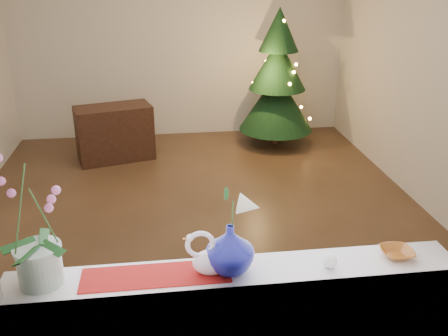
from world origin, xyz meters
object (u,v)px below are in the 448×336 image
at_px(xmas_tree, 277,78).
at_px(paperweight, 330,261).
at_px(swan, 212,253).
at_px(side_table, 115,133).
at_px(orchid_pot, 32,222).
at_px(blue_vase, 230,245).
at_px(amber_dish, 397,253).

bearing_deg(xmas_tree, paperweight, -99.90).
height_order(swan, side_table, swan).
height_order(swan, paperweight, swan).
bearing_deg(swan, xmas_tree, 83.58).
xyz_separation_m(orchid_pot, xmas_tree, (2.11, 4.26, -0.34)).
xyz_separation_m(orchid_pot, blue_vase, (0.87, -0.02, -0.18)).
relative_size(amber_dish, xmas_tree, 0.08).
bearing_deg(swan, amber_dish, 11.93).
xyz_separation_m(blue_vase, side_table, (-0.87, 3.97, -0.72)).
bearing_deg(paperweight, swan, 177.06).
distance_m(orchid_pot, side_table, 4.05).
bearing_deg(paperweight, amber_dish, 7.58).
bearing_deg(xmas_tree, swan, -107.15).
relative_size(xmas_tree, side_table, 1.98).
distance_m(blue_vase, xmas_tree, 4.45).
height_order(blue_vase, xmas_tree, xmas_tree).
distance_m(swan, xmas_tree, 4.48).
bearing_deg(swan, blue_vase, 15.33).
distance_m(amber_dish, xmas_tree, 4.28).
xyz_separation_m(paperweight, xmas_tree, (0.75, 4.31, -0.06)).
relative_size(orchid_pot, swan, 2.50).
xyz_separation_m(orchid_pot, side_table, (0.01, 3.95, -0.90)).
xyz_separation_m(swan, blue_vase, (0.09, 0.01, 0.03)).
height_order(paperweight, amber_dish, paperweight).
bearing_deg(paperweight, xmas_tree, 80.10).
xyz_separation_m(paperweight, amber_dish, (0.37, 0.05, -0.02)).
bearing_deg(orchid_pot, amber_dish, -0.11).
height_order(paperweight, side_table, paperweight).
xyz_separation_m(amber_dish, xmas_tree, (0.39, 4.26, -0.04)).
height_order(xmas_tree, side_table, xmas_tree).
bearing_deg(side_table, swan, -94.13).
xyz_separation_m(xmas_tree, side_table, (-2.10, -0.30, -0.55)).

